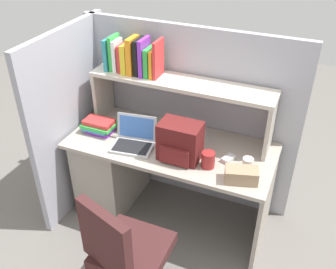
{
  "coord_description": "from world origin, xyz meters",
  "views": [
    {
      "loc": [
        0.95,
        -2.27,
        2.42
      ],
      "look_at": [
        0.0,
        -0.05,
        0.85
      ],
      "focal_mm": 41.38,
      "sensor_mm": 36.0,
      "label": 1
    }
  ],
  "objects_px": {
    "computer_mouse": "(228,159)",
    "snack_canister": "(208,160)",
    "office_chair": "(127,262)",
    "backpack": "(180,142)",
    "tissue_box": "(241,175)",
    "paper_cup": "(248,163)",
    "laptop": "(134,140)"
  },
  "relations": [
    {
      "from": "tissue_box",
      "to": "snack_canister",
      "type": "relative_size",
      "value": 1.84
    },
    {
      "from": "snack_canister",
      "to": "office_chair",
      "type": "bearing_deg",
      "value": -111.41
    },
    {
      "from": "backpack",
      "to": "office_chair",
      "type": "relative_size",
      "value": 0.32
    },
    {
      "from": "computer_mouse",
      "to": "office_chair",
      "type": "height_order",
      "value": "office_chair"
    },
    {
      "from": "laptop",
      "to": "backpack",
      "type": "bearing_deg",
      "value": -1.95
    },
    {
      "from": "laptop",
      "to": "snack_canister",
      "type": "bearing_deg",
      "value": -3.22
    },
    {
      "from": "tissue_box",
      "to": "paper_cup",
      "type": "bearing_deg",
      "value": 71.41
    },
    {
      "from": "laptop",
      "to": "snack_canister",
      "type": "height_order",
      "value": "laptop"
    },
    {
      "from": "paper_cup",
      "to": "office_chair",
      "type": "relative_size",
      "value": 0.09
    },
    {
      "from": "laptop",
      "to": "tissue_box",
      "type": "relative_size",
      "value": 1.56
    },
    {
      "from": "backpack",
      "to": "computer_mouse",
      "type": "height_order",
      "value": "backpack"
    },
    {
      "from": "tissue_box",
      "to": "snack_canister",
      "type": "distance_m",
      "value": 0.26
    },
    {
      "from": "snack_canister",
      "to": "office_chair",
      "type": "height_order",
      "value": "office_chair"
    },
    {
      "from": "snack_canister",
      "to": "office_chair",
      "type": "relative_size",
      "value": 0.13
    },
    {
      "from": "laptop",
      "to": "office_chair",
      "type": "distance_m",
      "value": 0.91
    },
    {
      "from": "snack_canister",
      "to": "computer_mouse",
      "type": "bearing_deg",
      "value": 47.64
    },
    {
      "from": "backpack",
      "to": "office_chair",
      "type": "xyz_separation_m",
      "value": [
        -0.06,
        -0.75,
        -0.48
      ]
    },
    {
      "from": "computer_mouse",
      "to": "snack_canister",
      "type": "bearing_deg",
      "value": -111.23
    },
    {
      "from": "laptop",
      "to": "computer_mouse",
      "type": "distance_m",
      "value": 0.73
    },
    {
      "from": "snack_canister",
      "to": "backpack",
      "type": "bearing_deg",
      "value": 174.63
    },
    {
      "from": "computer_mouse",
      "to": "tissue_box",
      "type": "height_order",
      "value": "tissue_box"
    },
    {
      "from": "backpack",
      "to": "tissue_box",
      "type": "distance_m",
      "value": 0.49
    },
    {
      "from": "backpack",
      "to": "paper_cup",
      "type": "height_order",
      "value": "backpack"
    },
    {
      "from": "paper_cup",
      "to": "office_chair",
      "type": "xyz_separation_m",
      "value": [
        -0.55,
        -0.82,
        -0.38
      ]
    },
    {
      "from": "backpack",
      "to": "snack_canister",
      "type": "relative_size",
      "value": 2.5
    },
    {
      "from": "backpack",
      "to": "office_chair",
      "type": "distance_m",
      "value": 0.89
    },
    {
      "from": "backpack",
      "to": "snack_canister",
      "type": "xyz_separation_m",
      "value": [
        0.22,
        -0.02,
        -0.08
      ]
    },
    {
      "from": "office_chair",
      "to": "computer_mouse",
      "type": "bearing_deg",
      "value": -96.25
    },
    {
      "from": "tissue_box",
      "to": "snack_canister",
      "type": "bearing_deg",
      "value": 149.71
    },
    {
      "from": "snack_canister",
      "to": "office_chair",
      "type": "distance_m",
      "value": 0.87
    },
    {
      "from": "laptop",
      "to": "snack_canister",
      "type": "relative_size",
      "value": 2.85
    },
    {
      "from": "backpack",
      "to": "tissue_box",
      "type": "bearing_deg",
      "value": -10.11
    }
  ]
}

